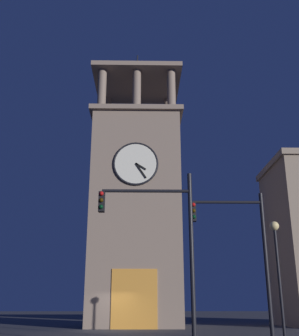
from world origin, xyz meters
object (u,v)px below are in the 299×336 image
at_px(clocktower, 136,211).
at_px(traffic_signal_near, 242,243).
at_px(traffic_signal_mid, 162,233).
at_px(street_lamp, 277,256).

relative_size(clocktower, traffic_signal_near, 3.97).
height_order(clocktower, traffic_signal_mid, clocktower).
bearing_deg(traffic_signal_near, street_lamp, -127.29).
bearing_deg(clocktower, street_lamp, 116.47).
distance_m(traffic_signal_near, traffic_signal_mid, 3.59).
relative_size(traffic_signal_mid, street_lamp, 1.17).
relative_size(traffic_signal_near, traffic_signal_mid, 0.95).
xyz_separation_m(clocktower, traffic_signal_mid, (-1.26, 18.36, -4.85)).
bearing_deg(clocktower, traffic_signal_mid, 93.93).
height_order(traffic_signal_mid, street_lamp, traffic_signal_mid).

